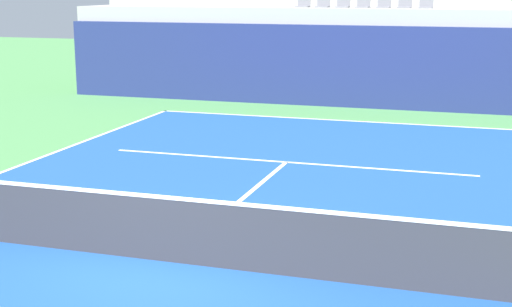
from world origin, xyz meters
name	(u,v)px	position (x,y,z in m)	size (l,w,h in m)	color
ground_plane	(167,262)	(0.00, 0.00, 0.00)	(80.00, 80.00, 0.00)	#4C8C4C
court_surface	(167,262)	(0.00, 0.00, 0.01)	(11.00, 24.00, 0.01)	#1E4C99
baseline_far	(336,120)	(0.00, 11.95, 0.01)	(11.00, 0.10, 0.00)	white
service_line_far	(286,162)	(0.00, 6.40, 0.01)	(8.26, 0.10, 0.00)	white
centre_service_line	(240,201)	(0.00, 3.20, 0.01)	(0.10, 6.40, 0.00)	white
back_wall	(354,67)	(0.00, 14.54, 1.30)	(20.05, 0.30, 2.61)	navy
stands_tier_lower	(361,55)	(0.00, 15.89, 1.56)	(20.05, 2.40, 3.12)	#9E9E99
stands_tier_upper	(373,35)	(0.00, 18.29, 2.10)	(20.05, 2.40, 4.19)	#9E9E99
seating_row_lower	(363,4)	(0.00, 15.98, 3.25)	(4.53, 0.44, 0.44)	slate
tennis_net	(166,228)	(0.00, 0.00, 0.51)	(11.08, 0.08, 1.07)	black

